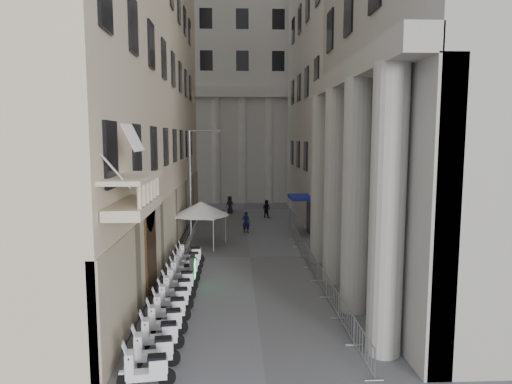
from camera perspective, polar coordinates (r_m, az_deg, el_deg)
far_building at (r=57.55m, az=-1.80°, el=14.30°), size 22.00×10.00×30.00m
iron_fence at (r=28.30m, az=-9.54°, el=-8.73°), size 0.30×28.00×1.40m
blue_awning at (r=36.22m, az=5.45°, el=-5.21°), size 1.60×3.00×3.00m
flag at (r=16.26m, az=-14.23°, el=-21.09°), size 1.00×1.40×8.20m
scooter_1 at (r=16.49m, az=-12.56°, el=-20.61°), size 1.46×0.73×1.50m
scooter_2 at (r=17.59m, az=-11.84°, el=-18.76°), size 1.46×0.73×1.50m
scooter_3 at (r=18.70m, az=-11.21°, el=-17.13°), size 1.46×0.73×1.50m
scooter_4 at (r=19.83m, az=-10.66°, el=-15.69°), size 1.46×0.73×1.50m
scooter_5 at (r=20.97m, az=-10.18°, el=-14.39°), size 1.46×0.73×1.50m
scooter_6 at (r=22.12m, az=-9.75°, el=-13.23°), size 1.46×0.73×1.50m
scooter_7 at (r=23.28m, az=-9.37°, el=-12.19°), size 1.46×0.73×1.50m
scooter_8 at (r=24.45m, az=-9.03°, el=-11.24°), size 1.46×0.73×1.50m
scooter_9 at (r=25.62m, az=-8.72°, el=-10.38°), size 1.46×0.73×1.50m
scooter_10 at (r=26.80m, az=-8.44°, el=-9.60°), size 1.46×0.73×1.50m
scooter_11 at (r=27.99m, az=-8.19°, el=-8.88°), size 1.46×0.73×1.50m
barrier_0 at (r=16.83m, az=13.28°, el=-20.04°), size 0.60×2.40×1.10m
barrier_1 at (r=19.01m, az=11.12°, el=-16.72°), size 0.60×2.40×1.10m
barrier_2 at (r=21.26m, az=9.48°, el=-14.07°), size 0.60×2.40×1.10m
barrier_3 at (r=23.57m, az=8.18°, el=-11.92°), size 0.60×2.40×1.10m
barrier_4 at (r=25.91m, az=7.12°, el=-10.16°), size 0.60×2.40×1.10m
barrier_5 at (r=28.27m, az=6.25°, el=-8.69°), size 0.60×2.40×1.10m
barrier_6 at (r=30.66m, az=5.53°, el=-7.44°), size 0.60×2.40×1.10m
barrier_7 at (r=33.07m, az=4.91°, el=-6.37°), size 0.60×2.40×1.10m
security_tent at (r=32.42m, az=-7.39°, el=-1.98°), size 3.84×3.84×3.12m
street_lamp at (r=33.72m, az=-7.76°, el=2.13°), size 2.49×1.13×8.08m
info_kiosk at (r=23.45m, az=-7.94°, el=-9.88°), size 0.26×0.78×1.65m
pedestrian_a at (r=36.23m, az=-1.25°, el=-3.80°), size 0.72×0.58×1.71m
pedestrian_b at (r=42.97m, az=1.30°, el=-2.12°), size 1.04×0.99×1.69m
pedestrian_c at (r=45.56m, az=-3.29°, el=-1.60°), size 1.00×0.89×1.72m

